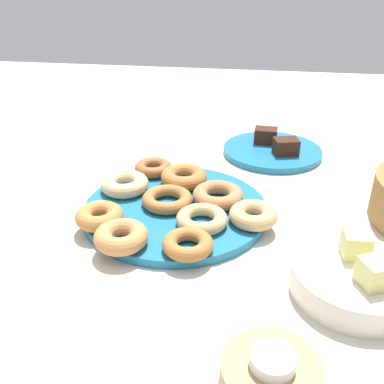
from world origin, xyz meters
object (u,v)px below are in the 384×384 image
(donut_4, at_px, (125,184))
(tealight, at_px, (273,360))
(donut_1, at_px, (184,177))
(melon_chunk_left, at_px, (356,245))
(donut_9, at_px, (188,244))
(brownie_near, at_px, (266,136))
(donut_6, at_px, (153,168))
(fruit_bowl, at_px, (355,280))
(candle_holder, at_px, (271,375))
(melon_chunk_right, at_px, (375,273))
(cake_plate, at_px, (272,151))
(donut_8, at_px, (253,215))
(donut_0, at_px, (202,219))
(brownie_far, at_px, (286,146))
(donut_3, at_px, (218,195))
(donut_2, at_px, (121,237))
(donut_5, at_px, (99,216))
(donut_7, at_px, (167,200))
(donut_plate, at_px, (176,209))

(donut_4, xyz_separation_m, tealight, (0.38, 0.28, 0.01))
(donut_1, relative_size, melon_chunk_left, 2.52)
(donut_9, relative_size, brownie_near, 1.47)
(donut_6, distance_m, fruit_bowl, 0.46)
(candle_holder, relative_size, melon_chunk_right, 3.04)
(cake_plate, relative_size, tealight, 4.66)
(donut_8, bearing_deg, melon_chunk_right, 43.23)
(donut_9, bearing_deg, donut_0, 171.52)
(donut_6, bearing_deg, melon_chunk_left, 53.06)
(donut_1, xyz_separation_m, brownie_far, (-0.19, 0.20, 0.00))
(donut_3, height_order, donut_9, donut_3)
(donut_0, height_order, brownie_near, brownie_near)
(fruit_bowl, bearing_deg, brownie_near, -166.08)
(tealight, bearing_deg, cake_plate, 179.62)
(donut_0, relative_size, donut_2, 1.02)
(donut_1, bearing_deg, donut_4, -66.75)
(donut_5, relative_size, donut_9, 1.03)
(donut_7, distance_m, candle_holder, 0.38)
(donut_plate, bearing_deg, melon_chunk_left, 63.70)
(tealight, distance_m, melon_chunk_right, 0.19)
(donut_5, xyz_separation_m, brownie_near, (-0.42, 0.27, 0.00))
(donut_8, xyz_separation_m, melon_chunk_left, (0.10, 0.14, 0.03))
(cake_plate, bearing_deg, donut_9, -16.54)
(donut_plate, height_order, donut_3, donut_3)
(donut_0, height_order, melon_chunk_right, melon_chunk_right)
(donut_5, xyz_separation_m, tealight, (0.26, 0.28, 0.01))
(melon_chunk_left, bearing_deg, donut_plate, -116.30)
(brownie_far, relative_size, melon_chunk_right, 1.47)
(candle_holder, relative_size, fruit_bowl, 0.63)
(donut_2, height_order, donut_7, donut_2)
(donut_7, relative_size, melon_chunk_left, 2.52)
(donut_4, bearing_deg, donut_plate, 68.71)
(donut_1, relative_size, tealight, 1.84)
(donut_plate, distance_m, cake_plate, 0.35)
(candle_holder, bearing_deg, donut_plate, -153.39)
(melon_chunk_right, bearing_deg, cake_plate, -166.42)
(donut_7, bearing_deg, cake_plate, 148.16)
(donut_8, distance_m, melon_chunk_right, 0.23)
(donut_3, distance_m, donut_4, 0.18)
(donut_4, distance_m, melon_chunk_left, 0.43)
(donut_9, distance_m, cake_plate, 0.45)
(donut_3, xyz_separation_m, melon_chunk_right, (0.23, 0.22, 0.03))
(melon_chunk_right, bearing_deg, donut_9, -105.35)
(donut_0, distance_m, brownie_near, 0.41)
(donut_6, relative_size, melon_chunk_right, 2.12)
(donut_plate, height_order, donut_7, donut_7)
(tealight, bearing_deg, melon_chunk_left, 150.43)
(donut_2, relative_size, donut_6, 1.10)
(candle_holder, height_order, melon_chunk_left, melon_chunk_left)
(donut_1, height_order, donut_9, donut_1)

